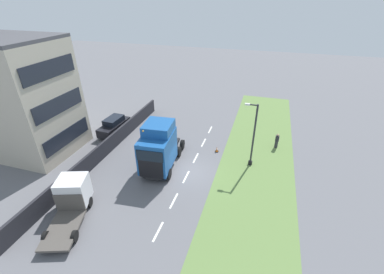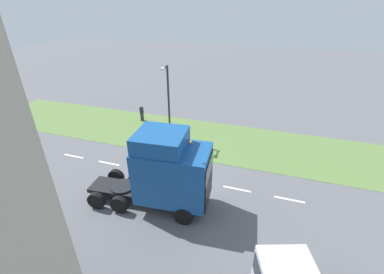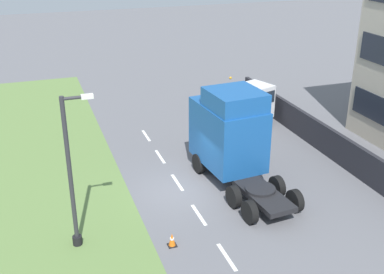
{
  "view_description": "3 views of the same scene",
  "coord_description": "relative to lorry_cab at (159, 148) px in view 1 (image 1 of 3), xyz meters",
  "views": [
    {
      "loc": [
        -5.87,
        18.49,
        14.7
      ],
      "look_at": [
        0.34,
        -2.12,
        2.49
      ],
      "focal_mm": 24.0,
      "sensor_mm": 36.0,
      "label": 1
    },
    {
      "loc": [
        13.29,
        5.37,
        10.69
      ],
      "look_at": [
        -1.48,
        0.56,
        2.47
      ],
      "focal_mm": 24.0,
      "sensor_mm": 36.0,
      "label": 2
    },
    {
      "loc": [
        -6.34,
        -19.57,
        11.68
      ],
      "look_at": [
        0.68,
        0.58,
        2.53
      ],
      "focal_mm": 45.0,
      "sensor_mm": 36.0,
      "label": 3
    }
  ],
  "objects": [
    {
      "name": "lamp_post",
      "position": [
        -8.01,
        -3.29,
        0.43
      ],
      "size": [
        1.31,
        0.38,
        6.31
      ],
      "color": "black",
      "rests_on": "ground"
    },
    {
      "name": "grass_verge",
      "position": [
        -8.69,
        -0.53,
        -2.39
      ],
      "size": [
        7.0,
        44.0,
        0.01
      ],
      "color": "#607F42",
      "rests_on": "ground"
    },
    {
      "name": "parked_car",
      "position": [
        8.03,
        -5.2,
        -1.44
      ],
      "size": [
        2.02,
        4.52,
        1.95
      ],
      "rotation": [
        0.0,
        0.0,
        -0.05
      ],
      "color": "black",
      "rests_on": "ground"
    },
    {
      "name": "building_block",
      "position": [
        15.6,
        0.24,
        3.29
      ],
      "size": [
        11.77,
        7.04,
        12.47
      ],
      "color": "#B7AD99",
      "rests_on": "ground"
    },
    {
      "name": "traffic_cone_lead",
      "position": [
        -4.49,
        -4.62,
        -2.11
      ],
      "size": [
        0.36,
        0.36,
        0.58
      ],
      "color": "black",
      "rests_on": "ground"
    },
    {
      "name": "lorry_cab",
      "position": [
        0.0,
        0.0,
        0.0
      ],
      "size": [
        3.2,
        7.37,
        4.91
      ],
      "rotation": [
        0.0,
        0.0,
        0.09
      ],
      "color": "black",
      "rests_on": "ground"
    },
    {
      "name": "lane_markings",
      "position": [
        -2.69,
        -1.23,
        -2.4
      ],
      "size": [
        0.16,
        17.8,
        0.0
      ],
      "color": "white",
      "rests_on": "ground"
    },
    {
      "name": "boundary_wall",
      "position": [
        6.31,
        -0.53,
        -1.57
      ],
      "size": [
        0.25,
        24.0,
        1.65
      ],
      "color": "#232328",
      "rests_on": "ground"
    },
    {
      "name": "flatbed_truck",
      "position": [
        4.18,
        6.73,
        -0.98
      ],
      "size": [
        3.72,
        5.79,
        2.69
      ],
      "rotation": [
        0.0,
        0.0,
        3.47
      ],
      "color": "silver",
      "rests_on": "ground"
    },
    {
      "name": "pedestrian",
      "position": [
        -10.43,
        -7.3,
        -1.59
      ],
      "size": [
        0.39,
        0.39,
        1.65
      ],
      "color": "#333338",
      "rests_on": "ground"
    },
    {
      "name": "ground_plane",
      "position": [
        -2.69,
        -0.53,
        -2.4
      ],
      "size": [
        120.0,
        120.0,
        0.0
      ],
      "primitive_type": "plane",
      "color": "slate",
      "rests_on": "ground"
    }
  ]
}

